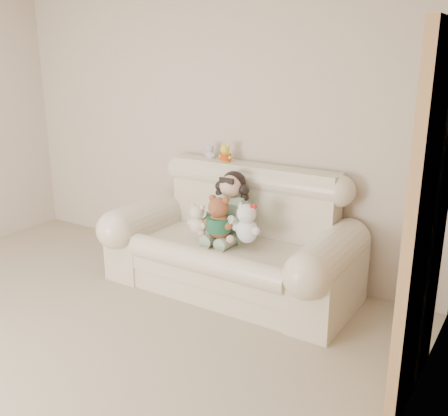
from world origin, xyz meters
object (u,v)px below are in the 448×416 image
brown_teddy (219,213)px  cream_teddy (198,216)px  seated_child (231,206)px  white_cat (247,219)px  sofa (230,232)px

brown_teddy → cream_teddy: brown_teddy is taller
seated_child → white_cat: bearing=-26.5°
sofa → seated_child: 0.22m
sofa → seated_child: sofa is taller
sofa → brown_teddy: size_ratio=5.01×
white_cat → brown_teddy: bearing=-152.7°
brown_teddy → cream_teddy: size_ratio=1.38×
sofa → brown_teddy: bearing=-101.6°
cream_teddy → sofa: bearing=24.6°
sofa → brown_teddy: 0.24m
white_cat → cream_teddy: white_cat is taller
sofa → white_cat: (0.21, -0.10, 0.18)m
sofa → cream_teddy: 0.30m
sofa → white_cat: size_ratio=5.43×
seated_child → white_cat: seated_child is taller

